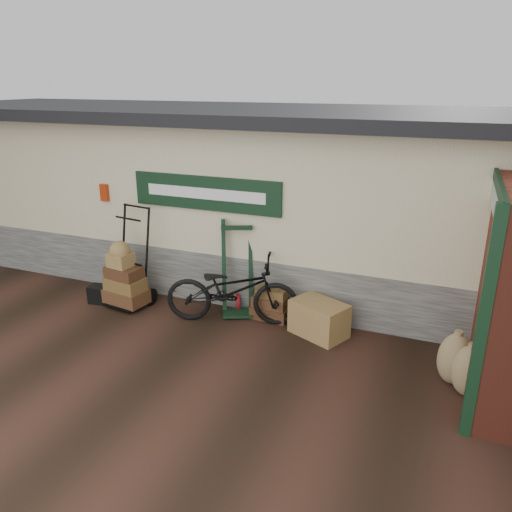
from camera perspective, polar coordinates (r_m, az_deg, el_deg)
The scene contains 10 objects.
ground at distance 7.88m, azimuth -6.60°, elevation -8.50°, with size 80.00×80.00×0.00m, color black.
station_building at distance 9.67m, azimuth 0.70°, elevation 7.19°, with size 14.40×4.10×3.20m.
porter_trolley at distance 8.71m, azimuth -14.07°, elevation 0.04°, with size 0.86×0.65×1.73m, color black, non-canonical shape.
green_barrow at distance 8.12m, azimuth -2.15°, elevation -1.40°, with size 0.56×0.48×1.56m, color black, non-canonical shape.
suitcase_stack at distance 8.12m, azimuth 1.69°, elevation -5.34°, with size 0.61×0.38×0.54m, color #3B1F12, non-canonical shape.
wicker_hamper at distance 7.67m, azimuth 7.21°, elevation -7.12°, with size 0.81×0.53×0.53m, color brown.
black_trunk at distance 9.14m, azimuth -17.53°, elevation -4.16°, with size 0.31×0.26×0.31m, color black.
bicycle at distance 7.85m, azimuth -2.77°, elevation -3.50°, with size 2.11×0.74×1.23m, color black.
burlap_sack_left at distance 6.92m, azimuth 21.76°, elevation -10.84°, with size 0.44×0.37×0.70m, color olive.
burlap_sack_right at distance 6.75m, azimuth 23.11°, elevation -11.99°, with size 0.42×0.35×0.67m, color olive.
Camera 1 is at (3.40, -6.07, 3.69)m, focal length 35.00 mm.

